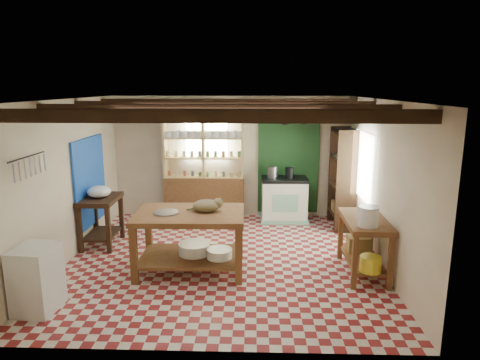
{
  "coord_description": "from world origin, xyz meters",
  "views": [
    {
      "loc": [
        0.51,
        -6.59,
        2.8
      ],
      "look_at": [
        0.28,
        0.3,
        1.28
      ],
      "focal_mm": 32.0,
      "sensor_mm": 36.0,
      "label": 1
    }
  ],
  "objects_px": {
    "work_table": "(190,241)",
    "white_cabinet": "(37,279)",
    "prep_table": "(101,221)",
    "cat": "(206,206)",
    "stove": "(284,199)",
    "right_counter": "(364,246)"
  },
  "relations": [
    {
      "from": "right_counter",
      "to": "white_cabinet",
      "type": "bearing_deg",
      "value": -163.07
    },
    {
      "from": "white_cabinet",
      "to": "right_counter",
      "type": "bearing_deg",
      "value": 20.18
    },
    {
      "from": "white_cabinet",
      "to": "cat",
      "type": "bearing_deg",
      "value": 37.73
    },
    {
      "from": "prep_table",
      "to": "right_counter",
      "type": "relative_size",
      "value": 0.73
    },
    {
      "from": "work_table",
      "to": "cat",
      "type": "relative_size",
      "value": 4.0
    },
    {
      "from": "white_cabinet",
      "to": "right_counter",
      "type": "xyz_separation_m",
      "value": [
        4.4,
        1.25,
        0.01
      ]
    },
    {
      "from": "white_cabinet",
      "to": "cat",
      "type": "relative_size",
      "value": 2.05
    },
    {
      "from": "prep_table",
      "to": "white_cabinet",
      "type": "relative_size",
      "value": 1.05
    },
    {
      "from": "work_table",
      "to": "right_counter",
      "type": "xyz_separation_m",
      "value": [
        2.64,
        -0.02,
        -0.03
      ]
    },
    {
      "from": "work_table",
      "to": "white_cabinet",
      "type": "xyz_separation_m",
      "value": [
        -1.76,
        -1.27,
        -0.04
      ]
    },
    {
      "from": "right_counter",
      "to": "cat",
      "type": "height_order",
      "value": "cat"
    },
    {
      "from": "stove",
      "to": "white_cabinet",
      "type": "distance_m",
      "value": 5.11
    },
    {
      "from": "prep_table",
      "to": "cat",
      "type": "height_order",
      "value": "cat"
    },
    {
      "from": "stove",
      "to": "cat",
      "type": "xyz_separation_m",
      "value": [
        -1.36,
        -2.51,
        0.56
      ]
    },
    {
      "from": "work_table",
      "to": "prep_table",
      "type": "xyz_separation_m",
      "value": [
        -1.74,
        1.01,
        -0.02
      ]
    },
    {
      "from": "right_counter",
      "to": "stove",
      "type": "bearing_deg",
      "value": 112.7
    },
    {
      "from": "stove",
      "to": "cat",
      "type": "distance_m",
      "value": 2.91
    },
    {
      "from": "stove",
      "to": "right_counter",
      "type": "bearing_deg",
      "value": -69.4
    },
    {
      "from": "prep_table",
      "to": "cat",
      "type": "distance_m",
      "value": 2.29
    },
    {
      "from": "work_table",
      "to": "white_cabinet",
      "type": "relative_size",
      "value": 1.95
    },
    {
      "from": "work_table",
      "to": "stove",
      "type": "xyz_separation_m",
      "value": [
        1.61,
        2.57,
        -0.0
      ]
    },
    {
      "from": "right_counter",
      "to": "cat",
      "type": "distance_m",
      "value": 2.46
    }
  ]
}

